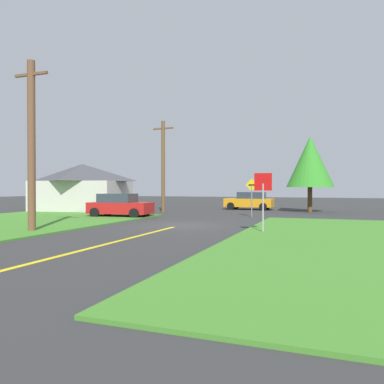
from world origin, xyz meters
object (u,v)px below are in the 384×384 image
object	(u,v)px
car_approaching_junction	(250,201)
oak_tree_left	(310,162)
utility_pole_near	(31,145)
parked_car_near_building	(120,205)
utility_pole_mid	(163,166)
direction_sign	(252,193)
stop_sign	(263,191)
barn	(83,187)

from	to	relation	value
car_approaching_junction	oak_tree_left	world-z (taller)	oak_tree_left
car_approaching_junction	utility_pole_near	size ratio (longest dim) A/B	0.56
parked_car_near_building	utility_pole_mid	distance (m)	5.95
utility_pole_near	direction_sign	distance (m)	14.61
utility_pole_mid	oak_tree_left	xyz separation A→B (m)	(11.07, 5.13, 0.37)
car_approaching_junction	direction_sign	xyz separation A→B (m)	(1.86, -8.55, 0.85)
oak_tree_left	direction_sign	bearing A→B (deg)	-116.80
stop_sign	direction_sign	size ratio (longest dim) A/B	1.01
parked_car_near_building	oak_tree_left	xyz separation A→B (m)	(12.04, 10.17, 3.37)
direction_sign	barn	distance (m)	15.32
utility_pole_mid	oak_tree_left	bearing A→B (deg)	24.87
stop_sign	oak_tree_left	bearing A→B (deg)	-94.91
barn	direction_sign	bearing A→B (deg)	-6.44
oak_tree_left	utility_pole_near	bearing A→B (deg)	-120.54
utility_pole_near	oak_tree_left	xyz separation A→B (m)	(11.28, 19.12, 0.17)
parked_car_near_building	oak_tree_left	bearing A→B (deg)	35.23
stop_sign	parked_car_near_building	xyz separation A→B (m)	(-10.79, 5.77, -1.10)
car_approaching_junction	direction_sign	bearing A→B (deg)	104.03
parked_car_near_building	barn	bearing A→B (deg)	138.70
utility_pole_near	barn	distance (m)	15.87
direction_sign	oak_tree_left	size ratio (longest dim) A/B	0.42
barn	oak_tree_left	bearing A→B (deg)	15.65
parked_car_near_building	utility_pole_mid	size ratio (longest dim) A/B	0.60
utility_pole_mid	direction_sign	xyz separation A→B (m)	(7.55, -1.84, -2.15)
utility_pole_mid	oak_tree_left	distance (m)	12.20
parked_car_near_building	direction_sign	size ratio (longest dim) A/B	1.65
utility_pole_mid	barn	xyz separation A→B (m)	(-7.67, -0.12, -1.76)
car_approaching_junction	utility_pole_mid	distance (m)	9.30
stop_sign	utility_pole_near	xyz separation A→B (m)	(-10.03, -3.18, 2.10)
parked_car_near_building	car_approaching_junction	xyz separation A→B (m)	(6.66, 11.76, -0.00)
car_approaching_junction	parked_car_near_building	bearing A→B (deg)	62.20
oak_tree_left	barn	world-z (taller)	oak_tree_left
car_approaching_junction	utility_pole_mid	size ratio (longest dim) A/B	0.60
oak_tree_left	barn	distance (m)	19.58
utility_pole_near	direction_sign	xyz separation A→B (m)	(7.76, 12.16, -2.35)
parked_car_near_building	utility_pole_mid	world-z (taller)	utility_pole_mid
car_approaching_junction	direction_sign	size ratio (longest dim) A/B	1.66
car_approaching_junction	oak_tree_left	xyz separation A→B (m)	(5.38, -1.58, 3.37)
utility_pole_mid	utility_pole_near	bearing A→B (deg)	-90.88
car_approaching_junction	utility_pole_near	world-z (taller)	utility_pole_near
utility_pole_near	oak_tree_left	bearing A→B (deg)	59.46
parked_car_near_building	oak_tree_left	world-z (taller)	oak_tree_left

